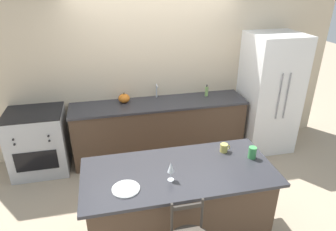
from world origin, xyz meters
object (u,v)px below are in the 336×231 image
object	(u,v)px
dinner_plate	(126,189)
wine_glass	(171,168)
refrigerator	(269,93)
coffee_mug	(224,148)
soap_bottle	(207,91)
tumbler_cup	(252,153)
pumpkin_decoration	(124,98)
oven_range	(39,142)

from	to	relation	value
dinner_plate	wine_glass	bearing A→B (deg)	6.16
refrigerator	dinner_plate	bearing A→B (deg)	-143.52
coffee_mug	soap_bottle	world-z (taller)	soap_bottle
dinner_plate	tumbler_cup	world-z (taller)	tumbler_cup
pumpkin_decoration	coffee_mug	bearing A→B (deg)	-59.29
tumbler_cup	soap_bottle	world-z (taller)	soap_bottle
wine_glass	coffee_mug	world-z (taller)	wine_glass
coffee_mug	tumbler_cup	size ratio (longest dim) A/B	0.88
oven_range	wine_glass	distance (m)	2.51
coffee_mug	pumpkin_decoration	bearing A→B (deg)	120.71
oven_range	tumbler_cup	size ratio (longest dim) A/B	7.28
tumbler_cup	pumpkin_decoration	distance (m)	2.20
wine_glass	tumbler_cup	bearing A→B (deg)	10.99
tumbler_cup	dinner_plate	bearing A→B (deg)	-170.53
oven_range	wine_glass	size ratio (longest dim) A/B	4.76
dinner_plate	pumpkin_decoration	bearing A→B (deg)	85.32
dinner_plate	oven_range	bearing A→B (deg)	120.87
wine_glass	coffee_mug	size ratio (longest dim) A/B	1.73
refrigerator	oven_range	xyz separation A→B (m)	(-3.65, 0.05, -0.48)
wine_glass	dinner_plate	bearing A→B (deg)	-173.84
oven_range	tumbler_cup	distance (m)	3.08
refrigerator	wine_glass	size ratio (longest dim) A/B	9.53
wine_glass	refrigerator	bearing A→B (deg)	41.17
refrigerator	dinner_plate	distance (m)	3.12
oven_range	wine_glass	world-z (taller)	wine_glass
dinner_plate	soap_bottle	size ratio (longest dim) A/B	1.39
dinner_plate	soap_bottle	distance (m)	2.54
oven_range	coffee_mug	xyz separation A→B (m)	(2.28, -1.49, 0.48)
oven_range	wine_glass	bearing A→B (deg)	-49.61
refrigerator	coffee_mug	xyz separation A→B (m)	(-1.36, -1.44, 0.00)
dinner_plate	soap_bottle	world-z (taller)	soap_bottle
pumpkin_decoration	wine_glass	bearing A→B (deg)	-82.27
tumbler_cup	pumpkin_decoration	size ratio (longest dim) A/B	0.76
oven_range	soap_bottle	bearing A→B (deg)	2.98
refrigerator	pumpkin_decoration	xyz separation A→B (m)	(-2.34, 0.21, 0.03)
wine_glass	pumpkin_decoration	bearing A→B (deg)	97.73
wine_glass	tumbler_cup	size ratio (longest dim) A/B	1.53
refrigerator	oven_range	size ratio (longest dim) A/B	2.00
pumpkin_decoration	soap_bottle	world-z (taller)	soap_bottle
coffee_mug	oven_range	bearing A→B (deg)	146.90
refrigerator	pumpkin_decoration	bearing A→B (deg)	174.96
oven_range	pumpkin_decoration	world-z (taller)	pumpkin_decoration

